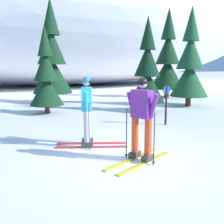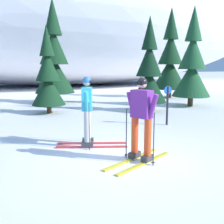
# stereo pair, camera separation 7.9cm
# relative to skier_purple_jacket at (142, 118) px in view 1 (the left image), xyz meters

# --- Properties ---
(ground_plane) EXTENTS (120.00, 120.00, 0.00)m
(ground_plane) POSITION_rel_skier_purple_jacket_xyz_m (-0.20, 0.05, -0.92)
(ground_plane) COLOR white
(skier_purple_jacket) EXTENTS (1.75, 1.20, 1.76)m
(skier_purple_jacket) POSITION_rel_skier_purple_jacket_xyz_m (0.00, 0.00, 0.00)
(skier_purple_jacket) COLOR gold
(skier_purple_jacket) RESTS_ON ground
(skier_cyan_jacket) EXTENTS (1.80, 0.94, 1.72)m
(skier_cyan_jacket) POSITION_rel_skier_purple_jacket_xyz_m (-0.76, 1.43, -0.03)
(skier_cyan_jacket) COLOR red
(skier_cyan_jacket) RESTS_ON ground
(pine_tree_center_left) EXTENTS (1.38, 1.38, 3.58)m
(pine_tree_center_left) POSITION_rel_skier_purple_jacket_xyz_m (-1.07, 6.47, 0.58)
(pine_tree_center_left) COLOR #47301E
(pine_tree_center_left) RESTS_ON ground
(pine_tree_center) EXTENTS (2.06, 2.06, 5.34)m
(pine_tree_center) POSITION_rel_skier_purple_jacket_xyz_m (-0.34, 9.59, 1.32)
(pine_tree_center) COLOR #47301E
(pine_tree_center) RESTS_ON ground
(pine_tree_center_right) EXTENTS (1.55, 1.55, 4.01)m
(pine_tree_center_right) POSITION_rel_skier_purple_jacket_xyz_m (3.06, 5.53, 0.76)
(pine_tree_center_right) COLOR #47301E
(pine_tree_center_right) RESTS_ON ground
(pine_tree_right) EXTENTS (1.83, 1.83, 4.75)m
(pine_tree_right) POSITION_rel_skier_purple_jacket_xyz_m (5.72, 6.19, 1.07)
(pine_tree_right) COLOR #47301E
(pine_tree_right) RESTS_ON ground
(pine_tree_far_right) EXTENTS (2.07, 2.07, 5.35)m
(pine_tree_far_right) POSITION_rel_skier_purple_jacket_xyz_m (6.61, 9.58, 1.32)
(pine_tree_far_right) COLOR #47301E
(pine_tree_far_right) RESTS_ON ground
(snow_ridge_background) EXTENTS (43.79, 21.16, 13.21)m
(snow_ridge_background) POSITION_rel_skier_purple_jacket_xyz_m (2.74, 22.34, 5.69)
(snow_ridge_background) COLOR white
(snow_ridge_background) RESTS_ON ground
(trail_marker_post) EXTENTS (0.28, 0.07, 1.31)m
(trail_marker_post) POSITION_rel_skier_purple_jacket_xyz_m (2.36, 2.84, -0.17)
(trail_marker_post) COLOR black
(trail_marker_post) RESTS_ON ground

